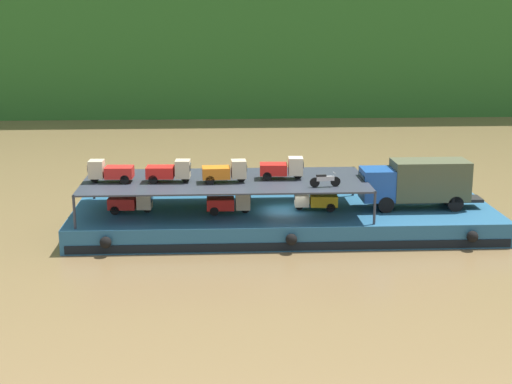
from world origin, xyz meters
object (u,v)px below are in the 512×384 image
Objects in this scene: mini_truck_lower_stern at (131,202)px; mini_truck_upper_mid at (169,171)px; motorcycle_upper_port at (325,180)px; mini_truck_upper_stern at (110,171)px; mini_truck_upper_bow at (282,168)px; mini_truck_lower_aft at (229,202)px; mini_truck_lower_mid at (315,199)px; mini_truck_upper_fore at (225,171)px; cargo_barge at (285,221)px; covered_lorry at (417,182)px.

mini_truck_upper_mid is (2.45, -0.22, 2.00)m from mini_truck_lower_stern.
mini_truck_upper_stern is at bearing 171.40° from motorcycle_upper_port.
mini_truck_upper_mid is 7.09m from mini_truck_upper_bow.
mini_truck_lower_aft and mini_truck_lower_mid have the same top height.
mini_truck_upper_fore is at bearing 165.43° from motorcycle_upper_port.
cargo_barge is 4.42m from motorcycle_upper_port.
mini_truck_upper_mid is 1.00× the size of mini_truck_upper_fore.
mini_truck_lower_stern is at bearing -179.52° from cargo_barge.
cargo_barge is 14.21× the size of motorcycle_upper_port.
covered_lorry is 19.44m from mini_truck_upper_stern.
covered_lorry reaches higher than mini_truck_lower_stern.
mini_truck_lower_mid is at bearing 98.04° from motorcycle_upper_port.
mini_truck_lower_mid is 1.00× the size of mini_truck_upper_bow.
covered_lorry is at bearing 0.56° from mini_truck_lower_stern.
mini_truck_upper_bow reaches higher than motorcycle_upper_port.
mini_truck_upper_fore is at bearing -4.90° from mini_truck_lower_stern.
mini_truck_upper_stern and mini_truck_upper_mid have the same top height.
mini_truck_upper_mid is (-9.15, -0.26, 2.00)m from mini_truck_lower_mid.
mini_truck_upper_mid is (-15.75, -0.40, 1.00)m from covered_lorry.
cargo_barge is 5.16m from mini_truck_upper_fore.
cargo_barge is at bearing 178.77° from mini_truck_lower_mid.
motorcycle_upper_port is at bearing -15.37° from mini_truck_lower_aft.
motorcycle_upper_port is (5.99, -1.56, -0.26)m from mini_truck_upper_fore.
motorcycle_upper_port reaches higher than mini_truck_lower_stern.
mini_truck_upper_bow is (3.37, 0.75, 2.00)m from mini_truck_lower_aft.
mini_truck_lower_mid is at bearing -6.15° from mini_truck_upper_bow.
mini_truck_upper_fore reaches higher than mini_truck_lower_aft.
motorcycle_upper_port is at bearing -11.03° from mini_truck_upper_mid.
mini_truck_lower_stern is 1.02× the size of mini_truck_lower_aft.
cargo_barge is 2.39m from mini_truck_lower_mid.
mini_truck_upper_mid is at bearing -5.16° from mini_truck_lower_stern.
mini_truck_lower_mid is 1.00× the size of mini_truck_upper_mid.
mini_truck_lower_aft is 0.98× the size of mini_truck_upper_fore.
mini_truck_lower_mid is (11.60, 0.04, 0.00)m from mini_truck_lower_stern.
cargo_barge is 9.81m from mini_truck_lower_stern.
mini_truck_lower_stern is 2.34m from mini_truck_upper_stern.
mini_truck_upper_fore is (7.12, -0.43, 0.00)m from mini_truck_upper_stern.
mini_truck_lower_stern is at bearing -179.44° from covered_lorry.
mini_truck_lower_aft is 0.99× the size of mini_truck_upper_stern.
mini_truck_upper_mid is 1.00× the size of mini_truck_upper_bow.
mini_truck_lower_aft is at bearing 4.86° from mini_truck_upper_fore.
mini_truck_lower_mid is 6.06m from mini_truck_upper_fore.
mini_truck_upper_fore reaches higher than cargo_barge.
cargo_barge is 9.67× the size of mini_truck_lower_stern.
covered_lorry is at bearing 1.45° from mini_truck_upper_mid.
cargo_barge is 9.67× the size of mini_truck_upper_bow.
motorcycle_upper_port is (2.38, -2.33, -0.26)m from mini_truck_upper_bow.
mini_truck_lower_stern is 1.00× the size of mini_truck_lower_mid.
mini_truck_lower_mid is at bearing 1.64° from mini_truck_upper_mid.
mini_truck_lower_aft is 3.99m from mini_truck_upper_bow.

